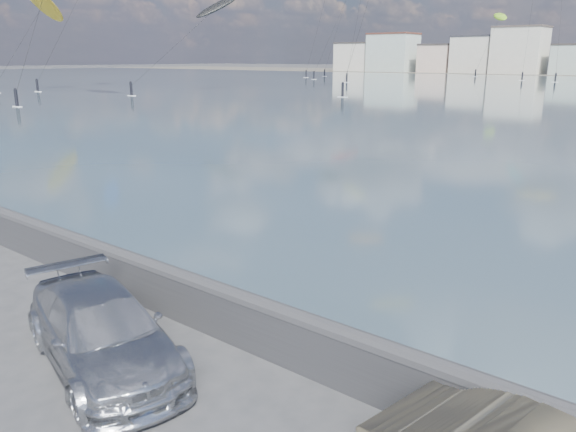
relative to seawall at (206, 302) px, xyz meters
The scene contains 6 objects.
ground 2.76m from the seawall, 90.00° to the right, with size 700.00×700.00×0.00m, color #333335.
seawall is the anchor object (origin of this frame).
car_silver 2.08m from the seawall, 100.71° to the right, with size 1.82×4.47×1.30m, color #B4B7BD.
kitesurfer_5 89.80m from the seawall, 152.65° to the left, with size 7.81×13.74×15.94m.
kitesurfer_8 79.56m from the seawall, 135.40° to the left, with size 6.07×18.33×14.86m.
kitesurfer_13 164.11m from the seawall, 107.50° to the left, with size 7.85×12.68×17.75m.
Camera 1 is at (7.52, -4.09, 5.15)m, focal length 35.00 mm.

